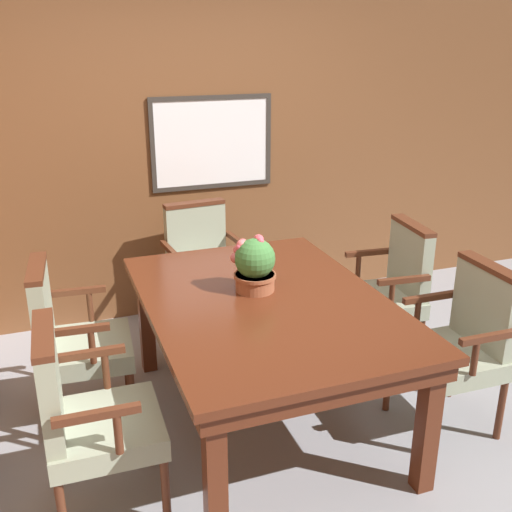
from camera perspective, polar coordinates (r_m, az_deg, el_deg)
ground_plane at (r=3.54m, az=2.23°, el=-16.84°), size 14.00×14.00×0.00m
wall_back at (r=4.72m, az=-6.37°, el=9.02°), size 7.20×0.08×2.45m
dining_table at (r=3.33m, az=0.89°, el=-5.56°), size 1.28×1.82×0.78m
chair_right_far at (r=4.18m, az=12.57°, el=-2.84°), size 0.56×0.59×0.97m
chair_left_near at (r=2.90m, az=-15.87°, el=-14.20°), size 0.52×0.57×0.97m
chair_right_near at (r=3.57m, az=18.91°, el=-7.59°), size 0.52×0.57×0.97m
chair_left_far at (r=3.59m, az=-17.22°, el=-7.23°), size 0.55×0.59×0.97m
chair_head_far at (r=4.52m, az=-5.13°, el=-0.62°), size 0.59×0.55×0.97m
potted_plant at (r=3.35m, az=-0.16°, el=-0.83°), size 0.25×0.25×0.32m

